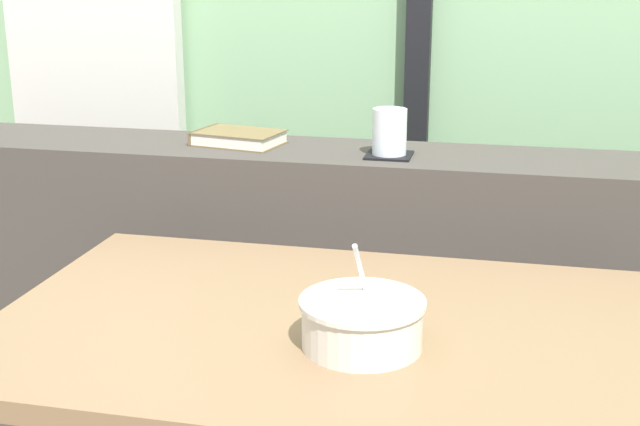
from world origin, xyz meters
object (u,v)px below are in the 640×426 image
(soup_bowl, at_px, (362,323))
(juice_glass, at_px, (390,133))
(breakfast_table, at_px, (329,384))
(closed_book, at_px, (238,138))
(coaster_square, at_px, (389,155))

(soup_bowl, bearing_deg, juice_glass, 95.07)
(breakfast_table, xyz_separation_m, soup_bowl, (0.07, -0.08, 0.15))
(closed_book, relative_size, soup_bowl, 1.14)
(breakfast_table, height_order, coaster_square, coaster_square)
(closed_book, height_order, soup_bowl, closed_book)
(breakfast_table, height_order, juice_glass, juice_glass)
(coaster_square, xyz_separation_m, juice_glass, (0.00, 0.00, 0.05))
(coaster_square, relative_size, soup_bowl, 0.52)
(soup_bowl, bearing_deg, breakfast_table, 129.79)
(breakfast_table, relative_size, soup_bowl, 5.71)
(breakfast_table, distance_m, coaster_square, 0.64)
(coaster_square, bearing_deg, soup_bowl, -84.93)
(closed_book, bearing_deg, breakfast_table, -60.60)
(closed_book, xyz_separation_m, soup_bowl, (0.43, -0.72, -0.12))
(breakfast_table, distance_m, juice_glass, 0.66)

